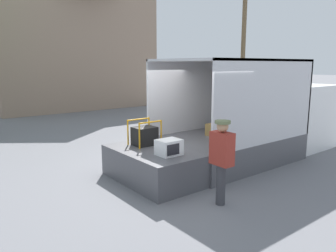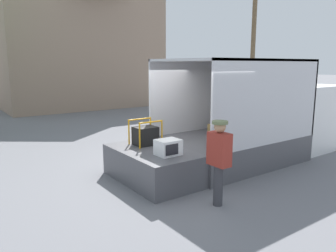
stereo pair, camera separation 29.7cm
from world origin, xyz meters
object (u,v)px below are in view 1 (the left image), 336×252
(box_truck, at_px, (264,124))
(worker_person, at_px, (222,154))
(portable_generator, at_px, (145,135))
(microwave, at_px, (169,147))
(utility_pole, at_px, (244,29))

(box_truck, relative_size, worker_person, 3.61)
(portable_generator, distance_m, worker_person, 2.38)
(microwave, bearing_deg, portable_generator, 84.11)
(microwave, xyz_separation_m, utility_pole, (12.43, 8.36, 3.91))
(box_truck, distance_m, worker_person, 4.32)
(microwave, relative_size, portable_generator, 0.76)
(box_truck, height_order, worker_person, box_truck)
(portable_generator, relative_size, utility_pole, 0.07)
(microwave, relative_size, utility_pole, 0.05)
(microwave, height_order, worker_person, worker_person)
(microwave, xyz_separation_m, worker_person, (0.23, -1.31, 0.10))
(worker_person, distance_m, utility_pole, 16.03)
(portable_generator, bearing_deg, worker_person, -87.11)
(box_truck, bearing_deg, worker_person, -154.19)
(box_truck, relative_size, microwave, 11.80)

